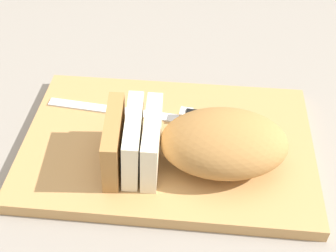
% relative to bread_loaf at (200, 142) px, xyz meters
% --- Properties ---
extents(ground_plane, '(3.00, 3.00, 0.00)m').
position_rel_bread_loaf_xyz_m(ground_plane, '(0.05, -0.04, -0.06)').
color(ground_plane, gray).
extents(cutting_board, '(0.44, 0.29, 0.02)m').
position_rel_bread_loaf_xyz_m(cutting_board, '(0.05, -0.04, -0.05)').
color(cutting_board, tan).
rests_on(cutting_board, ground_plane).
extents(bread_loaf, '(0.26, 0.13, 0.08)m').
position_rel_bread_loaf_xyz_m(bread_loaf, '(0.00, 0.00, 0.00)').
color(bread_loaf, '#A8753D').
rests_on(bread_loaf, cutting_board).
extents(bread_knife, '(0.30, 0.05, 0.02)m').
position_rel_bread_loaf_xyz_m(bread_knife, '(0.02, -0.09, -0.03)').
color(bread_knife, silver).
rests_on(bread_knife, cutting_board).
extents(crumb_near_knife, '(0.00, 0.00, 0.00)m').
position_rel_bread_loaf_xyz_m(crumb_near_knife, '(0.06, -0.05, -0.04)').
color(crumb_near_knife, tan).
rests_on(crumb_near_knife, cutting_board).
extents(crumb_near_loaf, '(0.01, 0.01, 0.01)m').
position_rel_bread_loaf_xyz_m(crumb_near_loaf, '(0.03, -0.01, -0.04)').
color(crumb_near_loaf, tan).
rests_on(crumb_near_loaf, cutting_board).
extents(crumb_stray_left, '(0.01, 0.01, 0.01)m').
position_rel_bread_loaf_xyz_m(crumb_stray_left, '(0.03, -0.07, -0.04)').
color(crumb_stray_left, tan).
rests_on(crumb_stray_left, cutting_board).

